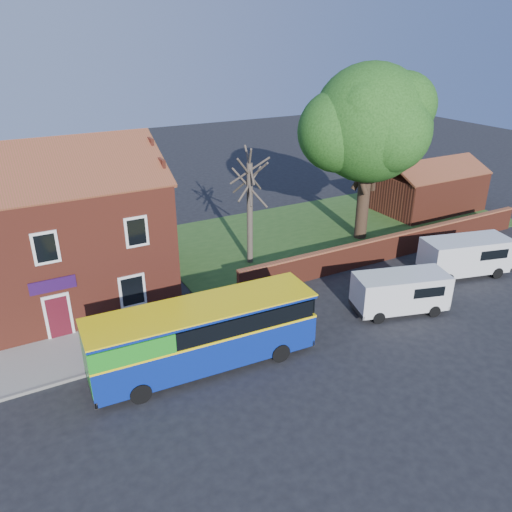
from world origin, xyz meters
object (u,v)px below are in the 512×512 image
van_near (401,291)px  large_tree (369,127)px  bus (197,334)px  van_far (465,255)px

van_near → large_tree: bearing=78.4°
bus → van_near: (10.86, -0.52, -0.51)m
van_far → large_tree: size_ratio=0.47×
van_near → large_tree: (4.83, 9.08, 6.42)m
large_tree → van_near: bearing=-118.0°
van_far → large_tree: 10.05m
van_near → large_tree: size_ratio=0.44×
bus → van_near: 10.88m
bus → large_tree: 18.83m
bus → large_tree: bearing=31.4°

